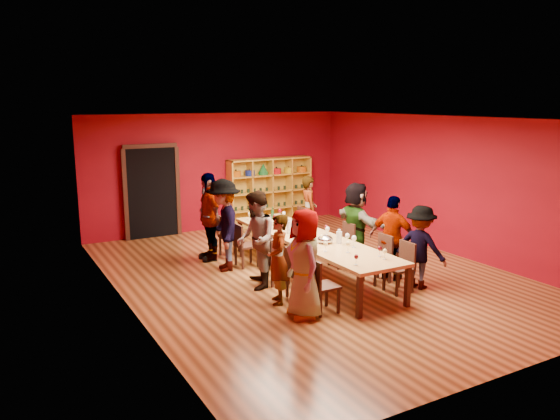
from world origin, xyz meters
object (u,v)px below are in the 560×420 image
at_px(chair_person_left_0, 320,283).
at_px(chair_person_right_2, 344,242).
at_px(person_left_0, 304,264).
at_px(chair_person_left_4, 227,234).
at_px(person_right_0, 420,247).
at_px(spittoon_bowl, 325,239).
at_px(person_left_1, 278,259).
at_px(person_left_4, 209,216).
at_px(person_right_2, 356,223).
at_px(chair_person_right_1, 381,256).
at_px(chair_person_left_2, 272,258).
at_px(wine_bottle, 272,214).
at_px(chair_person_right_4, 298,225).
at_px(chair_person_left_3, 243,243).
at_px(person_left_2, 256,240).
at_px(person_right_4, 309,210).
at_px(shelving_unit, 269,188).
at_px(chair_person_right_0, 402,264).
at_px(person_left_3, 224,225).
at_px(person_right_1, 393,238).
at_px(chair_person_left_1, 297,271).
at_px(tasting_table, 311,240).

bearing_deg(chair_person_left_0, chair_person_right_2, 45.59).
height_order(person_left_0, chair_person_left_4, person_left_0).
xyz_separation_m(person_right_0, spittoon_bowl, (-1.33, 1.08, 0.07)).
bearing_deg(chair_person_left_0, person_left_1, 117.22).
bearing_deg(chair_person_left_0, person_right_0, 3.23).
relative_size(person_left_4, person_right_2, 1.09).
bearing_deg(chair_person_right_1, chair_person_left_2, 154.65).
distance_m(person_left_1, wine_bottle, 3.14).
bearing_deg(chair_person_right_4, chair_person_right_1, -90.00).
distance_m(chair_person_left_0, person_right_2, 2.83).
bearing_deg(person_left_1, chair_person_left_3, -168.89).
bearing_deg(wine_bottle, person_left_4, 175.34).
height_order(chair_person_left_0, chair_person_left_3, same).
bearing_deg(person_left_2, person_right_2, 118.04).
relative_size(chair_person_right_4, person_right_4, 0.55).
distance_m(shelving_unit, chair_person_right_2, 4.20).
xyz_separation_m(person_right_2, spittoon_bowl, (-1.20, -0.66, -0.03)).
xyz_separation_m(chair_person_right_0, spittoon_bowl, (-0.92, 1.08, 0.32)).
relative_size(person_left_1, person_left_4, 0.81).
bearing_deg(wine_bottle, person_left_3, -154.70).
xyz_separation_m(shelving_unit, person_left_0, (-2.59, -6.00, -0.12)).
bearing_deg(person_right_1, chair_person_left_2, 43.10).
relative_size(person_left_1, chair_person_left_3, 1.69).
height_order(person_left_2, spittoon_bowl, person_left_2).
height_order(chair_person_left_1, chair_person_right_1, same).
distance_m(chair_person_left_3, person_left_4, 1.00).
distance_m(person_left_2, person_right_2, 2.45).
relative_size(person_left_0, chair_person_left_4, 1.93).
bearing_deg(person_right_0, person_right_4, -18.59).
distance_m(person_left_2, chair_person_left_4, 2.10).
relative_size(chair_person_left_4, person_right_2, 0.52).
height_order(chair_person_left_4, wine_bottle, wine_bottle).
height_order(tasting_table, chair_person_left_0, chair_person_left_0).
relative_size(chair_person_left_3, chair_person_right_4, 1.00).
distance_m(person_left_1, person_right_0, 2.65).
xyz_separation_m(chair_person_left_0, person_right_4, (2.10, 3.67, 0.31)).
xyz_separation_m(chair_person_left_1, person_left_2, (-0.33, 0.88, 0.39)).
bearing_deg(person_left_0, person_right_2, 138.17).
bearing_deg(person_left_2, person_left_4, -156.55).
distance_m(shelving_unit, person_left_4, 3.60).
bearing_deg(person_left_1, person_right_2, 135.94).
height_order(chair_person_left_0, person_left_4, person_left_4).
bearing_deg(chair_person_left_3, chair_person_right_4, 25.28).
xyz_separation_m(chair_person_left_1, person_right_1, (2.10, 0.01, 0.31)).
xyz_separation_m(tasting_table, wine_bottle, (0.14, 1.82, 0.15)).
xyz_separation_m(shelving_unit, person_right_4, (-0.20, -2.33, -0.18)).
xyz_separation_m(chair_person_left_3, spittoon_bowl, (0.90, -1.61, 0.32)).
height_order(chair_person_right_1, spittoon_bowl, spittoon_bowl).
distance_m(chair_person_left_1, person_left_1, 0.44).
bearing_deg(person_right_0, chair_person_right_0, 69.38).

